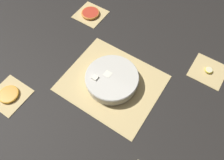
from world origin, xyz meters
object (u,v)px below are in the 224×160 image
object	(u,v)px
fruit_salad_bowl	(112,79)
banana_coin_single	(209,70)
orange_slice_whole	(9,94)
grapefruit_slice	(90,13)

from	to	relation	value
fruit_salad_bowl	banana_coin_single	bearing A→B (deg)	-138.65
fruit_salad_bowl	orange_slice_whole	bearing A→B (deg)	41.45
fruit_salad_bowl	banana_coin_single	distance (m)	0.46
banana_coin_single	grapefruit_slice	distance (m)	0.69
orange_slice_whole	grapefruit_slice	distance (m)	0.60
fruit_salad_bowl	orange_slice_whole	world-z (taller)	fruit_salad_bowl
orange_slice_whole	fruit_salad_bowl	bearing A→B (deg)	-138.55
fruit_salad_bowl	banana_coin_single	xyz separation A→B (m)	(-0.34, -0.30, -0.03)
orange_slice_whole	grapefruit_slice	size ratio (longest dim) A/B	0.88
banana_coin_single	grapefruit_slice	world-z (taller)	grapefruit_slice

